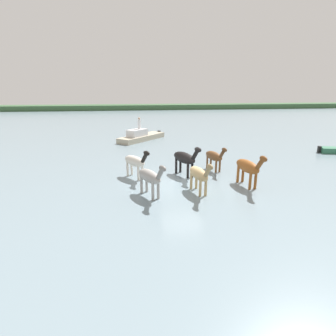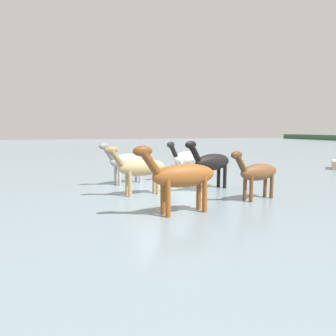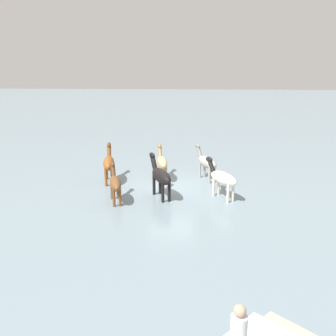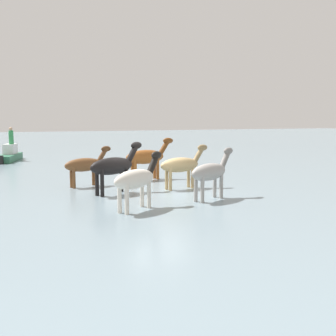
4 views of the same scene
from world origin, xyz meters
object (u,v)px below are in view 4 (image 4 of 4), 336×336
at_px(horse_dark_mare, 181,165).
at_px(person_helmsman_aft, 11,136).
at_px(horse_pinto_flank, 114,166).
at_px(horse_lead, 136,179).
at_px(boat_skiff_near, 9,157).
at_px(horse_chestnut_trailing, 147,157).
at_px(horse_mid_herd, 85,165).
at_px(horse_gray_outer, 210,172).

height_order(horse_dark_mare, person_helmsman_aft, person_helmsman_aft).
xyz_separation_m(horse_pinto_flank, horse_lead, (-3.06, -0.06, -0.08)).
xyz_separation_m(horse_lead, boat_skiff_near, (17.58, 4.21, -0.74)).
bearing_deg(horse_chestnut_trailing, horse_mid_herd, -172.98).
height_order(horse_mid_herd, person_helmsman_aft, person_helmsman_aft).
bearing_deg(horse_chestnut_trailing, horse_dark_mare, -87.68).
bearing_deg(horse_pinto_flank, horse_gray_outer, -63.09).
distance_m(horse_lead, boat_skiff_near, 18.09).
height_order(horse_pinto_flank, horse_mid_herd, horse_pinto_flank).
relative_size(horse_lead, horse_dark_mare, 0.92).
xyz_separation_m(horse_mid_herd, horse_lead, (-5.19, -0.86, 0.07)).
distance_m(horse_mid_herd, horse_dark_mare, 4.27).
height_order(horse_mid_herd, horse_chestnut_trailing, horse_chestnut_trailing).
distance_m(horse_dark_mare, boat_skiff_near, 16.05).
bearing_deg(person_helmsman_aft, horse_pinto_flank, -164.79).
height_order(horse_lead, person_helmsman_aft, person_helmsman_aft).
height_order(horse_gray_outer, boat_skiff_near, horse_gray_outer).
bearing_deg(horse_gray_outer, boat_skiff_near, 86.81).
bearing_deg(horse_mid_herd, horse_pinto_flank, -86.01).
bearing_deg(horse_mid_herd, boat_skiff_near, 88.60).
bearing_deg(horse_pinto_flank, horse_dark_mare, -22.58).
bearing_deg(horse_gray_outer, horse_chestnut_trailing, 71.52).
relative_size(horse_pinto_flank, horse_lead, 1.15).
xyz_separation_m(horse_gray_outer, boat_skiff_near, (16.90, 7.25, -0.75)).
bearing_deg(horse_mid_herd, horse_lead, -97.16).
bearing_deg(boat_skiff_near, person_helmsman_aft, -61.82).
distance_m(horse_mid_herd, boat_skiff_near, 12.85).
relative_size(horse_pinto_flank, horse_chestnut_trailing, 0.97).
height_order(horse_pinto_flank, horse_chestnut_trailing, horse_pinto_flank).
bearing_deg(boat_skiff_near, horse_pinto_flank, -150.24).
bearing_deg(person_helmsman_aft, horse_lead, -167.15).
bearing_deg(horse_lead, horse_pinto_flank, 56.79).
xyz_separation_m(horse_pinto_flank, boat_skiff_near, (14.52, 4.15, -0.82)).
bearing_deg(horse_dark_mare, horse_mid_herd, 141.20).
bearing_deg(horse_pinto_flank, horse_mid_herd, 84.97).
distance_m(horse_gray_outer, boat_skiff_near, 18.41).
relative_size(horse_gray_outer, horse_lead, 1.06).
relative_size(horse_gray_outer, horse_chestnut_trailing, 0.89).
distance_m(horse_dark_mare, person_helmsman_aft, 16.01).
bearing_deg(person_helmsman_aft, horse_gray_outer, -157.36).
xyz_separation_m(horse_mid_herd, person_helmsman_aft, (12.43, 3.16, 0.74)).
height_order(horse_lead, boat_skiff_near, horse_lead).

